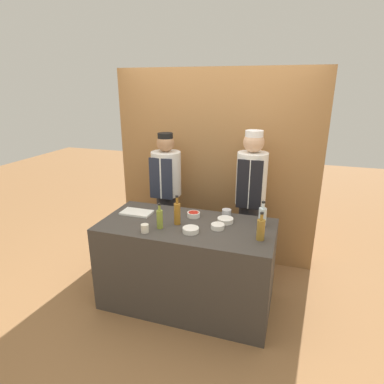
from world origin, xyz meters
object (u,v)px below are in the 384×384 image
bottle_vinegar (261,229)px  chef_right (250,200)px  sauce_bowl_white (191,230)px  sauce_bowl_red (194,214)px  sauce_bowl_brown (225,220)px  cup_cream (145,228)px  chef_left (167,195)px  sauce_bowl_purple (218,226)px  bottle_oil (160,219)px  bottle_clear (262,216)px  cutting_board (137,212)px  bottle_amber (177,213)px  cup_steel (227,213)px

bottle_vinegar → chef_right: 0.87m
sauce_bowl_white → sauce_bowl_red: bearing=103.6°
sauce_bowl_brown → chef_right: (0.16, 0.58, 0.03)m
bottle_vinegar → cup_cream: size_ratio=3.30×
chef_left → sauce_bowl_brown: bearing=-33.6°
sauce_bowl_purple → chef_left: chef_left is taller
bottle_oil → chef_right: size_ratio=0.14×
sauce_bowl_purple → chef_left: bearing=138.1°
chef_right → bottle_clear: bearing=-70.1°
sauce_bowl_red → chef_left: chef_left is taller
cutting_board → bottle_oil: (0.38, -0.26, 0.09)m
cutting_board → bottle_amber: (0.51, -0.12, 0.11)m
bottle_vinegar → cup_steel: bearing=133.2°
cup_steel → cup_cream: same height
bottle_clear → chef_left: chef_left is taller
sauce_bowl_red → chef_left: (-0.52, 0.54, -0.02)m
cutting_board → bottle_vinegar: bearing=-9.0°
cup_steel → chef_right: 0.46m
sauce_bowl_red → cutting_board: 0.61m
cup_steel → chef_left: (-0.84, 0.43, -0.03)m
bottle_vinegar → chef_left: (-1.24, 0.85, -0.10)m
sauce_bowl_white → chef_right: (0.42, 0.90, 0.03)m
bottle_vinegar → cup_cream: bottle_vinegar is taller
bottle_clear → bottle_oil: size_ratio=0.99×
bottle_amber → chef_left: 0.88m
sauce_bowl_white → chef_left: chef_left is taller
bottle_vinegar → chef_left: chef_left is taller
bottle_oil → bottle_clear: bearing=21.5°
cutting_board → chef_right: chef_right is taller
sauce_bowl_red → cup_cream: (-0.32, -0.49, 0.01)m
cutting_board → chef_right: size_ratio=0.19×
sauce_bowl_white → bottle_amber: (-0.18, 0.14, 0.09)m
chef_right → sauce_bowl_brown: bearing=-105.6°
sauce_bowl_red → bottle_oil: 0.43m
bottle_clear → cup_steel: size_ratio=2.62×
bottle_oil → chef_left: 0.95m
cutting_board → bottle_vinegar: 1.34m
bottle_amber → cup_steel: (0.42, 0.33, -0.08)m
sauce_bowl_purple → cutting_board: bearing=173.5°
bottle_clear → bottle_amber: size_ratio=0.84×
sauce_bowl_red → cup_cream: 0.59m
cup_steel → cup_cream: bearing=-136.9°
bottle_amber → cup_steel: size_ratio=3.11×
sauce_bowl_brown → bottle_oil: bottle_oil is taller
bottle_oil → sauce_bowl_brown: bearing=29.6°
bottle_clear → chef_right: bearing=109.9°
cup_steel → bottle_vinegar: bearing=-46.8°
sauce_bowl_white → bottle_clear: (0.61, 0.36, 0.07)m
sauce_bowl_purple → sauce_bowl_brown: bearing=77.0°
sauce_bowl_white → chef_left: 1.08m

